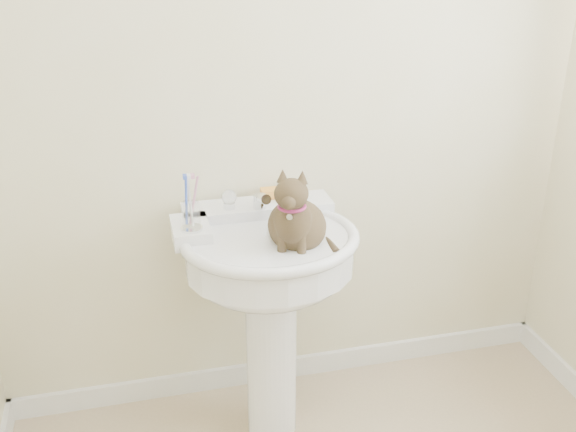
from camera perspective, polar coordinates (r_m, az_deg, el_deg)
wall_back at (r=2.37m, az=-0.02°, el=11.56°), size 2.20×0.00×2.50m
baseboard_back at (r=2.87m, az=0.03°, el=-12.70°), size 2.20×0.02×0.09m
pedestal_sink at (r=2.28m, az=-1.60°, el=-4.91°), size 0.61×0.60×0.84m
faucet at (r=2.32m, az=-2.41°, el=1.64°), size 0.28×0.12×0.14m
soap_bar at (r=2.42m, az=-1.23°, el=1.97°), size 0.09×0.06×0.03m
toothbrush_cup at (r=2.17m, az=-8.21°, el=0.04°), size 0.07×0.07×0.18m
cat at (r=2.14m, az=0.78°, el=-0.46°), size 0.21×0.26×0.38m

